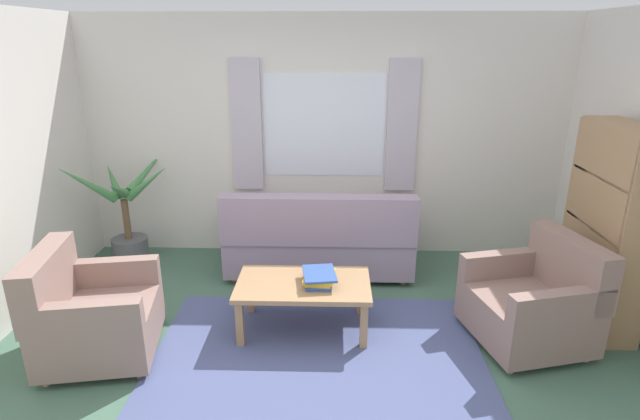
{
  "coord_description": "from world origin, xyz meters",
  "views": [
    {
      "loc": [
        0.11,
        -3.19,
        2.34
      ],
      "look_at": [
        -0.0,
        0.7,
        1.0
      ],
      "focal_mm": 28.14,
      "sensor_mm": 36.0,
      "label": 1
    }
  ],
  "objects_px": {
    "potted_plant": "(128,223)",
    "bookshelf": "(604,236)",
    "coffee_table": "(303,288)",
    "armchair_left": "(91,314)",
    "book_stack_on_table": "(319,278)",
    "armchair_right": "(535,302)",
    "couch": "(319,240)"
  },
  "relations": [
    {
      "from": "coffee_table",
      "to": "potted_plant",
      "type": "height_order",
      "value": "potted_plant"
    },
    {
      "from": "armchair_left",
      "to": "book_stack_on_table",
      "type": "xyz_separation_m",
      "value": [
        1.73,
        0.39,
        0.14
      ]
    },
    {
      "from": "armchair_left",
      "to": "potted_plant",
      "type": "bearing_deg",
      "value": 2.3
    },
    {
      "from": "coffee_table",
      "to": "book_stack_on_table",
      "type": "bearing_deg",
      "value": -6.14
    },
    {
      "from": "armchair_right",
      "to": "book_stack_on_table",
      "type": "xyz_separation_m",
      "value": [
        -1.72,
        0.1,
        0.14
      ]
    },
    {
      "from": "couch",
      "to": "armchair_right",
      "type": "bearing_deg",
      "value": 145.53
    },
    {
      "from": "armchair_left",
      "to": "book_stack_on_table",
      "type": "height_order",
      "value": "armchair_left"
    },
    {
      "from": "couch",
      "to": "book_stack_on_table",
      "type": "height_order",
      "value": "couch"
    },
    {
      "from": "coffee_table",
      "to": "book_stack_on_table",
      "type": "xyz_separation_m",
      "value": [
        0.13,
        -0.01,
        0.11
      ]
    },
    {
      "from": "couch",
      "to": "book_stack_on_table",
      "type": "distance_m",
      "value": 1.11
    },
    {
      "from": "armchair_left",
      "to": "potted_plant",
      "type": "relative_size",
      "value": 0.79
    },
    {
      "from": "armchair_left",
      "to": "coffee_table",
      "type": "distance_m",
      "value": 1.65
    },
    {
      "from": "book_stack_on_table",
      "to": "potted_plant",
      "type": "relative_size",
      "value": 0.29
    },
    {
      "from": "couch",
      "to": "coffee_table",
      "type": "distance_m",
      "value": 1.09
    },
    {
      "from": "book_stack_on_table",
      "to": "bookshelf",
      "type": "distance_m",
      "value": 2.37
    },
    {
      "from": "potted_plant",
      "to": "bookshelf",
      "type": "distance_m",
      "value": 4.56
    },
    {
      "from": "armchair_left",
      "to": "bookshelf",
      "type": "distance_m",
      "value": 4.14
    },
    {
      "from": "coffee_table",
      "to": "bookshelf",
      "type": "height_order",
      "value": "bookshelf"
    },
    {
      "from": "couch",
      "to": "coffee_table",
      "type": "bearing_deg",
      "value": 84.81
    },
    {
      "from": "couch",
      "to": "armchair_left",
      "type": "xyz_separation_m",
      "value": [
        -1.69,
        -1.49,
        -0.01
      ]
    },
    {
      "from": "couch",
      "to": "bookshelf",
      "type": "xyz_separation_m",
      "value": [
        2.38,
        -0.89,
        0.43
      ]
    },
    {
      "from": "coffee_table",
      "to": "book_stack_on_table",
      "type": "height_order",
      "value": "book_stack_on_table"
    },
    {
      "from": "couch",
      "to": "armchair_right",
      "type": "xyz_separation_m",
      "value": [
        1.76,
        -1.21,
        -0.01
      ]
    },
    {
      "from": "couch",
      "to": "potted_plant",
      "type": "bearing_deg",
      "value": -4.36
    },
    {
      "from": "book_stack_on_table",
      "to": "bookshelf",
      "type": "bearing_deg",
      "value": 5.26
    },
    {
      "from": "bookshelf",
      "to": "coffee_table",
      "type": "bearing_deg",
      "value": 94.66
    },
    {
      "from": "couch",
      "to": "armchair_left",
      "type": "relative_size",
      "value": 1.96
    },
    {
      "from": "couch",
      "to": "book_stack_on_table",
      "type": "relative_size",
      "value": 5.23
    },
    {
      "from": "coffee_table",
      "to": "bookshelf",
      "type": "xyz_separation_m",
      "value": [
        2.48,
        0.2,
        0.41
      ]
    },
    {
      "from": "potted_plant",
      "to": "coffee_table",
      "type": "bearing_deg",
      "value": -32.51
    },
    {
      "from": "armchair_right",
      "to": "potted_plant",
      "type": "height_order",
      "value": "potted_plant"
    },
    {
      "from": "potted_plant",
      "to": "armchair_right",
      "type": "bearing_deg",
      "value": -19.69
    }
  ]
}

